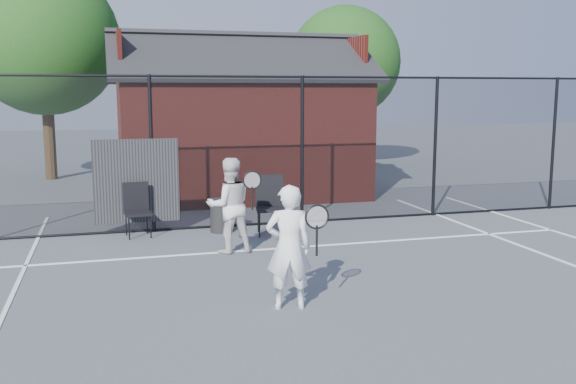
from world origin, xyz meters
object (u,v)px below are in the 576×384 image
object	(u,v)px
clubhouse	(239,133)
chair_right	(270,206)
waste_bin	(222,215)
player_back	(230,205)
player_front	(289,247)
chair_left	(138,211)

from	to	relation	value
clubhouse	chair_right	size ratio (longest dim) A/B	5.93
waste_bin	chair_right	bearing A→B (deg)	-30.66
player_back	player_front	bearing A→B (deg)	-86.50
clubhouse	player_front	bearing A→B (deg)	-97.59
player_front	chair_left	world-z (taller)	player_front
player_back	waste_bin	xyz separation A→B (m)	(0.14, 1.60, -0.48)
player_front	player_back	xyz separation A→B (m)	(-0.18, 2.99, 0.02)
clubhouse	player_front	world-z (taller)	clubhouse
clubhouse	chair_right	bearing A→B (deg)	-94.64
player_back	chair_right	size ratio (longest dim) A/B	1.46
chair_right	waste_bin	world-z (taller)	chair_right
player_front	chair_left	xyz separation A→B (m)	(-1.61, 4.59, -0.29)
clubhouse	player_back	world-z (taller)	clubhouse
chair_right	waste_bin	distance (m)	1.01
clubhouse	chair_right	xyz separation A→B (m)	(-0.40, -4.90, -1.06)
player_front	clubhouse	bearing A→B (deg)	82.41
waste_bin	player_front	bearing A→B (deg)	-89.47
player_back	chair_left	size ratio (longest dim) A/B	1.63
player_front	player_back	bearing A→B (deg)	93.50
clubhouse	chair_left	bearing A→B (deg)	-122.58
player_back	waste_bin	world-z (taller)	player_back
chair_right	waste_bin	xyz separation A→B (m)	(-0.84, 0.50, -0.23)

